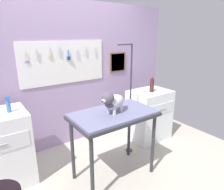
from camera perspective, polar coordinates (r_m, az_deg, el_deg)
ground at (r=2.79m, az=0.46°, el=-23.86°), size 4.40×4.00×0.04m
rear_wall_panel at (r=3.30m, az=-12.58°, el=5.30°), size 4.00×0.11×2.30m
grooming_table at (r=2.46m, az=0.52°, el=-7.03°), size 1.04×0.61×0.90m
grooming_arm at (r=3.01m, az=5.10°, el=-2.85°), size 0.30×0.11×1.68m
dog at (r=2.35m, az=0.20°, el=-1.78°), size 0.39×0.25×0.28m
cabinet_right at (r=3.60m, az=10.48°, el=-5.56°), size 0.68×0.54×0.87m
conditioner_bottle at (r=2.61m, az=-27.41°, el=-2.67°), size 0.05×0.05×0.19m
soda_bottle at (r=3.38m, az=11.28°, el=2.85°), size 0.07×0.07×0.26m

